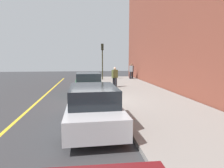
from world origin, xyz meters
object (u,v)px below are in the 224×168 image
object	(u,v)px
parked_car_silver	(93,106)
pedestrian_olive_coat	(115,77)
rolling_suitcase	(130,76)
traffic_light_pole	(102,55)
pedestrian_grey_coat	(132,71)
parked_car_green	(88,83)

from	to	relation	value
parked_car_silver	pedestrian_olive_coat	distance (m)	8.98
rolling_suitcase	traffic_light_pole	bearing A→B (deg)	103.12
pedestrian_grey_coat	pedestrian_olive_coat	bearing A→B (deg)	155.61
rolling_suitcase	parked_car_green	bearing A→B (deg)	150.32
pedestrian_grey_coat	rolling_suitcase	bearing A→B (deg)	11.46
pedestrian_grey_coat	parked_car_green	bearing A→B (deg)	148.92
pedestrian_olive_coat	pedestrian_grey_coat	bearing A→B (deg)	-24.39
pedestrian_olive_coat	pedestrian_grey_coat	world-z (taller)	pedestrian_grey_coat
rolling_suitcase	pedestrian_grey_coat	bearing A→B (deg)	-168.54
parked_car_silver	traffic_light_pole	distance (m)	15.03
parked_car_green	rolling_suitcase	xyz separation A→B (m)	(8.87, -5.06, -0.33)
pedestrian_grey_coat	rolling_suitcase	size ratio (longest dim) A/B	1.95
parked_car_silver	pedestrian_grey_coat	bearing A→B (deg)	-18.34
parked_car_silver	parked_car_green	bearing A→B (deg)	0.73
pedestrian_olive_coat	traffic_light_pole	distance (m)	6.36
parked_car_green	pedestrian_olive_coat	world-z (taller)	pedestrian_olive_coat
parked_car_silver	pedestrian_olive_coat	world-z (taller)	pedestrian_olive_coat
parked_car_silver	rolling_suitcase	bearing A→B (deg)	-17.70
parked_car_silver	rolling_suitcase	distance (m)	16.36
parked_car_green	pedestrian_grey_coat	size ratio (longest dim) A/B	2.44
pedestrian_grey_coat	traffic_light_pole	world-z (taller)	traffic_light_pole
traffic_light_pole	rolling_suitcase	world-z (taller)	traffic_light_pole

